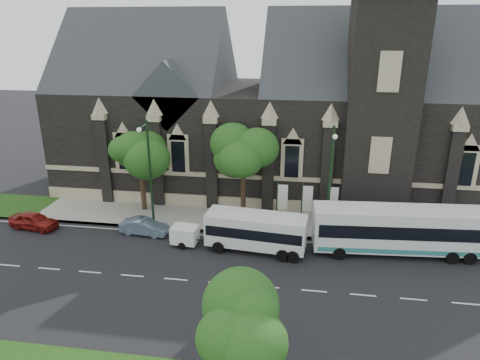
% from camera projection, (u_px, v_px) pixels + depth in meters
% --- Properties ---
extents(ground, '(160.00, 160.00, 0.00)m').
position_uv_depth(ground, '(176.00, 279.00, 28.36)').
color(ground, black).
rests_on(ground, ground).
extents(sidewalk, '(80.00, 5.00, 0.15)m').
position_uv_depth(sidewalk, '(207.00, 218.00, 37.18)').
color(sidewalk, '#99958B').
rests_on(sidewalk, ground).
extents(museum, '(40.00, 17.70, 29.90)m').
position_uv_depth(museum, '(276.00, 107.00, 42.38)').
color(museum, black).
rests_on(museum, ground).
extents(tree_park_east, '(3.40, 3.40, 6.28)m').
position_uv_depth(tree_park_east, '(253.00, 320.00, 17.26)').
color(tree_park_east, black).
rests_on(tree_park_east, ground).
extents(tree_walk_right, '(4.08, 4.08, 7.80)m').
position_uv_depth(tree_walk_right, '(246.00, 152.00, 35.93)').
color(tree_walk_right, black).
rests_on(tree_walk_right, ground).
extents(tree_walk_left, '(3.91, 3.91, 7.64)m').
position_uv_depth(tree_walk_left, '(143.00, 149.00, 37.19)').
color(tree_walk_left, black).
rests_on(tree_walk_left, ground).
extents(street_lamp_near, '(0.36, 1.88, 9.00)m').
position_uv_depth(street_lamp_near, '(330.00, 178.00, 31.85)').
color(street_lamp_near, black).
rests_on(street_lamp_near, ground).
extents(street_lamp_mid, '(0.36, 1.88, 9.00)m').
position_uv_depth(street_lamp_mid, '(149.00, 169.00, 33.79)').
color(street_lamp_mid, black).
rests_on(street_lamp_mid, ground).
extents(banner_flag_left, '(0.90, 0.10, 4.00)m').
position_uv_depth(banner_flag_left, '(281.00, 200.00, 35.06)').
color(banner_flag_left, black).
rests_on(banner_flag_left, ground).
extents(banner_flag_center, '(0.90, 0.10, 4.00)m').
position_uv_depth(banner_flag_center, '(305.00, 201.00, 34.79)').
color(banner_flag_center, black).
rests_on(banner_flag_center, ground).
extents(banner_flag_right, '(0.90, 0.10, 4.00)m').
position_uv_depth(banner_flag_right, '(331.00, 203.00, 34.51)').
color(banner_flag_right, black).
rests_on(banner_flag_right, ground).
extents(tour_coach, '(12.13, 3.47, 3.50)m').
position_uv_depth(tour_coach, '(398.00, 229.00, 31.04)').
color(tour_coach, white).
rests_on(tour_coach, ground).
extents(shuttle_bus, '(7.50, 3.22, 2.82)m').
position_uv_depth(shuttle_bus, '(256.00, 230.00, 31.56)').
color(shuttle_bus, silver).
rests_on(shuttle_bus, ground).
extents(box_trailer, '(2.85, 1.68, 1.49)m').
position_uv_depth(box_trailer, '(185.00, 235.00, 32.58)').
color(box_trailer, white).
rests_on(box_trailer, ground).
extents(sedan, '(3.98, 1.70, 1.28)m').
position_uv_depth(sedan, '(144.00, 227.00, 34.36)').
color(sedan, slate).
rests_on(sedan, ground).
extents(car_far_red, '(4.24, 2.16, 1.38)m').
position_uv_depth(car_far_red, '(34.00, 221.00, 35.30)').
color(car_far_red, maroon).
rests_on(car_far_red, ground).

